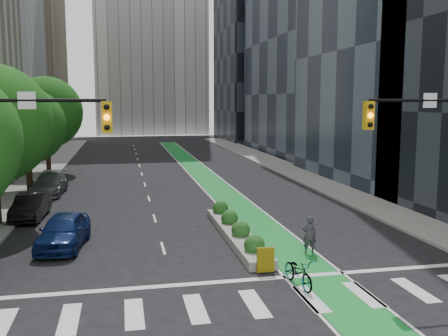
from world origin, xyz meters
name	(u,v)px	position (x,y,z in m)	size (l,w,h in m)	color
ground	(247,293)	(0.00, 0.00, 0.00)	(160.00, 160.00, 0.00)	black
sidewalk_left	(26,185)	(-11.80, 25.00, 0.07)	(3.60, 90.00, 0.15)	gray
sidewalk_right	(306,176)	(11.80, 25.00, 0.07)	(3.60, 90.00, 0.15)	gray
bike_lane_paint	(200,172)	(3.00, 30.00, 0.01)	(2.20, 70.00, 0.01)	#188831
building_tan_far	(14,59)	(-20.00, 66.00, 13.00)	(14.00, 16.00, 26.00)	tan
building_dark_end	(263,58)	(20.00, 68.00, 14.00)	(14.00, 18.00, 28.00)	black
tree_midfar	(27,126)	(-11.00, 22.00, 4.95)	(5.60, 5.60, 7.76)	black
tree_far	(46,112)	(-11.00, 32.00, 5.69)	(6.60, 6.60, 9.00)	black
median_planter	(236,231)	(1.20, 7.04, 0.37)	(1.20, 10.26, 1.10)	gray
bicycle	(298,272)	(2.00, 0.22, 0.54)	(0.72, 2.07, 1.09)	gray
cyclist	(309,235)	(3.83, 3.87, 0.86)	(0.63, 0.41, 1.72)	#36303A
parked_car_left_near	(64,231)	(-7.00, 7.07, 0.80)	(1.88, 4.68, 1.59)	navy
parked_car_left_mid	(31,206)	(-9.50, 13.36, 0.73)	(1.54, 4.43, 1.46)	black
parked_car_left_far	(49,184)	(-9.50, 21.12, 0.75)	(2.11, 5.20, 1.51)	#5C5E61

